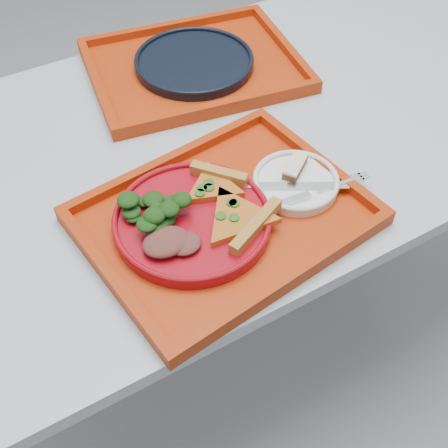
{
  "coord_description": "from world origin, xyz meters",
  "views": [
    {
      "loc": [
        -0.47,
        -0.75,
        1.46
      ],
      "look_at": [
        -0.17,
        -0.24,
        0.78
      ],
      "focal_mm": 45.0,
      "sensor_mm": 36.0,
      "label": 1
    }
  ],
  "objects_px": {
    "navy_plate": "(194,63)",
    "dessert_bar": "(295,166)",
    "dinner_plate": "(192,222)",
    "tray_far": "(194,69)",
    "tray_main": "(224,219)"
  },
  "relations": [
    {
      "from": "tray_main",
      "to": "tray_far",
      "type": "height_order",
      "value": "same"
    },
    {
      "from": "tray_main",
      "to": "tray_far",
      "type": "bearing_deg",
      "value": 61.45
    },
    {
      "from": "dinner_plate",
      "to": "navy_plate",
      "type": "relative_size",
      "value": 1.0
    },
    {
      "from": "tray_far",
      "to": "dinner_plate",
      "type": "height_order",
      "value": "dinner_plate"
    },
    {
      "from": "tray_main",
      "to": "navy_plate",
      "type": "bearing_deg",
      "value": 61.45
    },
    {
      "from": "tray_far",
      "to": "tray_main",
      "type": "bearing_deg",
      "value": -102.33
    },
    {
      "from": "dinner_plate",
      "to": "navy_plate",
      "type": "bearing_deg",
      "value": 61.51
    },
    {
      "from": "navy_plate",
      "to": "dessert_bar",
      "type": "height_order",
      "value": "dessert_bar"
    },
    {
      "from": "navy_plate",
      "to": "tray_main",
      "type": "bearing_deg",
      "value": -111.74
    },
    {
      "from": "dessert_bar",
      "to": "navy_plate",
      "type": "bearing_deg",
      "value": 53.51
    },
    {
      "from": "dessert_bar",
      "to": "tray_far",
      "type": "bearing_deg",
      "value": 53.51
    },
    {
      "from": "tray_far",
      "to": "navy_plate",
      "type": "xyz_separation_m",
      "value": [
        0.0,
        0.0,
        0.01
      ]
    },
    {
      "from": "tray_far",
      "to": "dessert_bar",
      "type": "height_order",
      "value": "dessert_bar"
    },
    {
      "from": "tray_main",
      "to": "dinner_plate",
      "type": "relative_size",
      "value": 1.73
    },
    {
      "from": "navy_plate",
      "to": "dessert_bar",
      "type": "bearing_deg",
      "value": -91.3
    }
  ]
}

